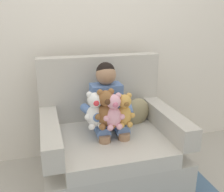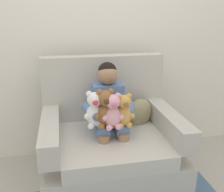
% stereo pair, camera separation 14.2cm
% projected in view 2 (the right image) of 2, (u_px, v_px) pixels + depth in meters
% --- Properties ---
extents(ground_plane, '(8.00, 8.00, 0.00)m').
position_uv_depth(ground_plane, '(111.00, 182.00, 2.29)').
color(ground_plane, '#ADA89E').
extents(back_wall, '(6.00, 0.10, 2.60)m').
position_uv_depth(back_wall, '(98.00, 28.00, 2.51)').
color(back_wall, silver).
rests_on(back_wall, ground).
extents(armchair, '(1.11, 0.91, 1.08)m').
position_uv_depth(armchair, '(110.00, 146.00, 2.23)').
color(armchair, '#BCB7AD').
rests_on(armchair, ground).
extents(seated_child, '(0.45, 0.39, 0.82)m').
position_uv_depth(seated_child, '(109.00, 107.00, 2.14)').
color(seated_child, '#597AB7').
rests_on(seated_child, armchair).
extents(plush_honey, '(0.16, 0.13, 0.27)m').
position_uv_depth(plush_honey, '(124.00, 111.00, 1.99)').
color(plush_honey, gold).
rests_on(plush_honey, armchair).
extents(plush_pink, '(0.17, 0.14, 0.29)m').
position_uv_depth(plush_pink, '(113.00, 112.00, 1.95)').
color(plush_pink, '#EAA8BC').
rests_on(plush_pink, armchair).
extents(plush_white, '(0.18, 0.14, 0.30)m').
position_uv_depth(plush_white, '(95.00, 110.00, 1.98)').
color(plush_white, white).
rests_on(plush_white, armchair).
extents(plush_brown, '(0.19, 0.15, 0.31)m').
position_uv_depth(plush_brown, '(105.00, 109.00, 1.97)').
color(plush_brown, brown).
rests_on(plush_brown, armchair).
extents(throw_pillow, '(0.28, 0.19, 0.26)m').
position_uv_depth(throw_pillow, '(139.00, 113.00, 2.32)').
color(throw_pillow, '#998C66').
rests_on(throw_pillow, armchair).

